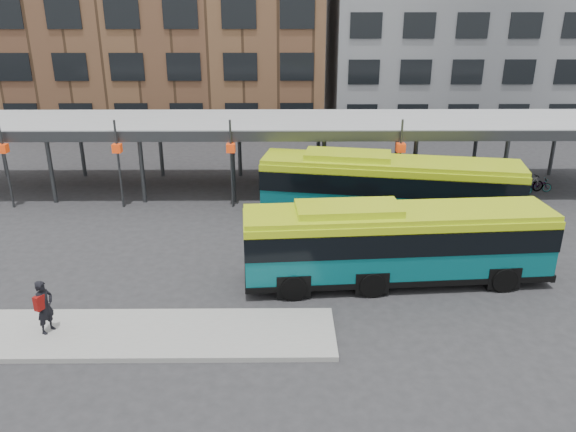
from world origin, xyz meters
name	(u,v)px	position (x,y,z in m)	size (l,w,h in m)	color
ground	(290,292)	(0.00, 0.00, 0.00)	(120.00, 120.00, 0.00)	#28282B
boarding_island	(128,334)	(-5.50, -3.00, 0.09)	(14.00, 3.00, 0.18)	gray
canopy	(286,124)	(-0.06, 12.87, 3.91)	(40.00, 6.53, 4.80)	#999B9E
building_grey	(472,7)	(16.00, 32.00, 10.00)	(24.00, 14.00, 20.00)	slate
bus_front	(396,242)	(4.20, 0.95, 1.73)	(12.19, 3.42, 3.32)	#08575D
bus_rear	(388,187)	(5.03, 7.55, 1.83)	(13.04, 4.96, 3.52)	#08575D
pedestrian	(44,306)	(-8.16, -2.93, 1.13)	(0.68, 0.81, 1.88)	black
bike_rack	(505,185)	(12.78, 11.94, 0.48)	(5.40, 1.56, 1.07)	slate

